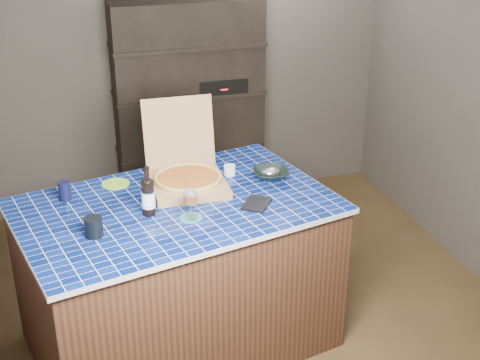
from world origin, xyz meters
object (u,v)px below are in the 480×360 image
object	(u,v)px
mead_bottle	(148,196)
pizza_box	(187,176)
bowl	(271,174)
wine_glass	(190,198)
kitchen_island	(179,275)
dvd_case	(257,204)

from	to	relation	value
mead_bottle	pizza_box	bearing A→B (deg)	46.13
bowl	mead_bottle	bearing A→B (deg)	-161.54
wine_glass	bowl	xyz separation A→B (m)	(0.59, 0.38, -0.10)
pizza_box	bowl	world-z (taller)	pizza_box
wine_glass	bowl	world-z (taller)	wine_glass
kitchen_island	wine_glass	world-z (taller)	wine_glass
kitchen_island	wine_glass	size ratio (longest dim) A/B	11.00
kitchen_island	dvd_case	size ratio (longest dim) A/B	10.61
kitchen_island	mead_bottle	xyz separation A→B (m)	(-0.16, -0.08, 0.60)
pizza_box	bowl	xyz separation A→B (m)	(0.52, -0.02, -0.04)
wine_glass	bowl	distance (m)	0.71
kitchen_island	dvd_case	bearing A→B (deg)	-31.04
pizza_box	mead_bottle	xyz separation A→B (m)	(-0.28, -0.29, 0.05)
dvd_case	mead_bottle	bearing A→B (deg)	-149.73
mead_bottle	bowl	distance (m)	0.85
kitchen_island	bowl	xyz separation A→B (m)	(0.64, 0.19, 0.51)
dvd_case	pizza_box	bearing A→B (deg)	168.70
pizza_box	dvd_case	world-z (taller)	pizza_box
wine_glass	pizza_box	bearing A→B (deg)	80.34
mead_bottle	wine_glass	size ratio (longest dim) A/B	1.60
pizza_box	dvd_case	xyz separation A→B (m)	(0.33, -0.35, -0.06)
kitchen_island	pizza_box	bearing A→B (deg)	47.87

